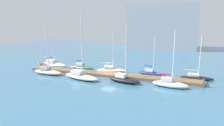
{
  "coord_description": "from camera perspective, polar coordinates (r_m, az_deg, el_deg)",
  "views": [
    {
      "loc": [
        12.34,
        -32.32,
        9.58
      ],
      "look_at": [
        0.0,
        2.0,
        2.0
      ],
      "focal_mm": 31.74,
      "sensor_mm": 36.0,
      "label": 1
    }
  ],
  "objects": [
    {
      "name": "dock_piling_far_end",
      "position": [
        32.73,
        24.84,
        -5.34
      ],
      "size": [
        0.28,
        0.28,
        1.17
      ],
      "primitive_type": "cylinder",
      "color": "brown",
      "rests_on": "ground_plane"
    },
    {
      "name": "sailboat_8",
      "position": [
        36.27,
        23.1,
        -3.79
      ],
      "size": [
        5.5,
        1.87,
        7.5
      ],
      "rotation": [
        0.0,
        0.0,
        0.07
      ],
      "color": "black",
      "rests_on": "ground_plane"
    },
    {
      "name": "sailboat_1",
      "position": [
        38.72,
        -18.08,
        -2.24
      ],
      "size": [
        6.03,
        1.96,
        9.04
      ],
      "rotation": [
        0.0,
        0.0,
        -0.03
      ],
      "color": "beige",
      "rests_on": "ground_plane"
    },
    {
      "name": "sailboat_3",
      "position": [
        34.1,
        -8.98,
        -3.65
      ],
      "size": [
        7.24,
        3.68,
        11.08
      ],
      "rotation": [
        0.0,
        0.0,
        -0.24
      ],
      "color": "beige",
      "rests_on": "ground_plane"
    },
    {
      "name": "dock_pier",
      "position": [
        35.83,
        -1.08,
        -3.34
      ],
      "size": [
        32.07,
        2.36,
        0.52
      ],
      "primitive_type": "cube",
      "color": "brown",
      "rests_on": "ground_plane"
    },
    {
      "name": "sailboat_0",
      "position": [
        44.89,
        -16.48,
        -0.24
      ],
      "size": [
        6.51,
        2.67,
        10.03
      ],
      "rotation": [
        0.0,
        0.0,
        -0.1
      ],
      "color": "white",
      "rests_on": "ground_plane"
    },
    {
      "name": "sailboat_7",
      "position": [
        30.88,
        16.27,
        -5.59
      ],
      "size": [
        5.41,
        2.17,
        8.48
      ],
      "rotation": [
        0.0,
        0.0,
        -0.09
      ],
      "color": "white",
      "rests_on": "ground_plane"
    },
    {
      "name": "harbor_building_distant",
      "position": [
        75.33,
        14.11,
        10.02
      ],
      "size": [
        24.11,
        11.47,
        15.54
      ],
      "primitive_type": "cube",
      "color": "#9399A3",
      "rests_on": "ground_plane"
    },
    {
      "name": "mooring_buoy_yellow",
      "position": [
        45.04,
        -0.77,
        -0.2
      ],
      "size": [
        0.52,
        0.52,
        0.52
      ],
      "primitive_type": "sphere",
      "color": "yellow",
      "rests_on": "ground_plane"
    },
    {
      "name": "sailboat_2",
      "position": [
        41.46,
        -8.71,
        -0.97
      ],
      "size": [
        5.14,
        2.11,
        8.59
      ],
      "rotation": [
        0.0,
        0.0,
        -0.08
      ],
      "color": "#2D7047",
      "rests_on": "ground_plane"
    },
    {
      "name": "sailboat_4",
      "position": [
        38.27,
        -0.16,
        -1.93
      ],
      "size": [
        6.07,
        3.11,
        8.2
      ],
      "rotation": [
        0.0,
        0.0,
        0.23
      ],
      "color": "beige",
      "rests_on": "ground_plane"
    },
    {
      "name": "ground_plane",
      "position": [
        35.9,
        -1.08,
        -3.74
      ],
      "size": [
        120.0,
        120.0,
        0.0
      ],
      "primitive_type": "plane",
      "color": "#386684"
    },
    {
      "name": "sailboat_5",
      "position": [
        31.97,
        3.44,
        -4.62
      ],
      "size": [
        5.77,
        2.89,
        9.39
      ],
      "rotation": [
        0.0,
        0.0,
        -0.21
      ],
      "color": "black",
      "rests_on": "ground_plane"
    },
    {
      "name": "sailboat_6",
      "position": [
        36.8,
        11.33,
        -2.71
      ],
      "size": [
        5.14,
        2.06,
        7.1
      ],
      "rotation": [
        0.0,
        0.0,
        -0.15
      ],
      "color": "navy",
      "rests_on": "ground_plane"
    },
    {
      "name": "dock_piling_near_end",
      "position": [
        44.45,
        -19.78,
        -0.64
      ],
      "size": [
        0.28,
        0.28,
        1.17
      ],
      "primitive_type": "cylinder",
      "color": "brown",
      "rests_on": "ground_plane"
    }
  ]
}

